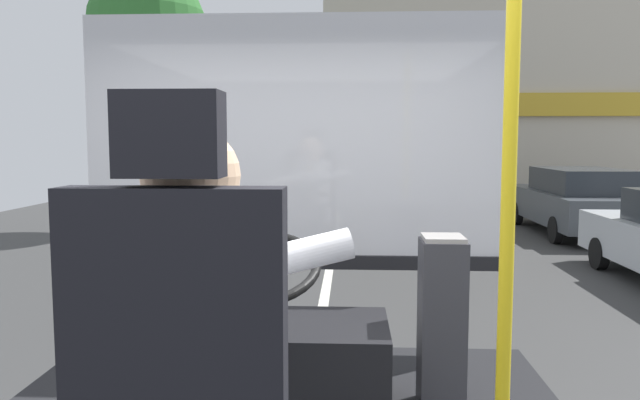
{
  "coord_description": "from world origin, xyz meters",
  "views": [
    {
      "loc": [
        0.31,
        -1.96,
        1.89
      ],
      "look_at": [
        0.16,
        1.1,
        1.59
      ],
      "focal_mm": 34.48,
      "sensor_mm": 36.0,
      "label": 1
    }
  ],
  "objects_px": {
    "parked_car_charcoal": "(578,200)",
    "handrail_pole": "(508,220)",
    "fare_box": "(442,323)",
    "steering_console": "(267,361)",
    "bus_driver": "(198,324)"
  },
  "relations": [
    {
      "from": "steering_console",
      "to": "parked_car_charcoal",
      "type": "distance_m",
      "value": 11.1
    },
    {
      "from": "fare_box",
      "to": "steering_console",
      "type": "bearing_deg",
      "value": -175.15
    },
    {
      "from": "parked_car_charcoal",
      "to": "handrail_pole",
      "type": "bearing_deg",
      "value": -110.96
    },
    {
      "from": "fare_box",
      "to": "parked_car_charcoal",
      "type": "bearing_deg",
      "value": 67.04
    },
    {
      "from": "fare_box",
      "to": "handrail_pole",
      "type": "bearing_deg",
      "value": -86.64
    },
    {
      "from": "fare_box",
      "to": "parked_car_charcoal",
      "type": "relative_size",
      "value": 0.19
    },
    {
      "from": "steering_console",
      "to": "fare_box",
      "type": "xyz_separation_m",
      "value": [
        0.79,
        0.07,
        0.17
      ]
    },
    {
      "from": "steering_console",
      "to": "handrail_pole",
      "type": "height_order",
      "value": "handrail_pole"
    },
    {
      "from": "steering_console",
      "to": "handrail_pole",
      "type": "bearing_deg",
      "value": -44.7
    },
    {
      "from": "handrail_pole",
      "to": "fare_box",
      "type": "bearing_deg",
      "value": 93.36
    },
    {
      "from": "bus_driver",
      "to": "fare_box",
      "type": "bearing_deg",
      "value": 58.33
    },
    {
      "from": "parked_car_charcoal",
      "to": "fare_box",
      "type": "bearing_deg",
      "value": -112.96
    },
    {
      "from": "handrail_pole",
      "to": "parked_car_charcoal",
      "type": "bearing_deg",
      "value": 69.04
    },
    {
      "from": "bus_driver",
      "to": "parked_car_charcoal",
      "type": "height_order",
      "value": "bus_driver"
    },
    {
      "from": "steering_console",
      "to": "parked_car_charcoal",
      "type": "xyz_separation_m",
      "value": [
        4.97,
        9.92,
        -0.21
      ]
    }
  ]
}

